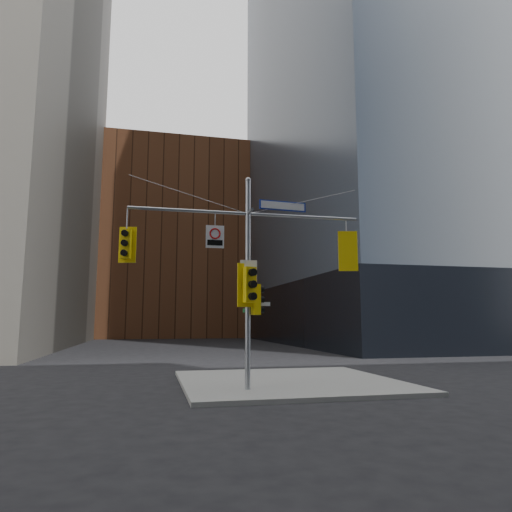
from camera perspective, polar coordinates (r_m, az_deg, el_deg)
name	(u,v)px	position (r m, az deg, el deg)	size (l,w,h in m)	color
ground	(262,405)	(13.55, 0.78, -18.13)	(160.00, 160.00, 0.00)	black
sidewalk_corner	(288,382)	(17.88, 4.08, -15.41)	(8.00, 8.00, 0.15)	gray
podium_ne	(439,315)	(54.71, 21.93, -6.82)	(36.40, 36.40, 6.00)	black
brick_midrise	(174,245)	(71.98, -10.27, 1.37)	(26.00, 20.00, 28.00)	brown
signal_assembly	(248,259)	(15.42, -1.01, -0.43)	(8.00, 0.80, 7.30)	#979A9F
traffic_light_west_arm	(126,244)	(15.19, -15.93, 1.46)	(0.55, 0.51, 1.18)	yellow
traffic_light_east_arm	(347,252)	(16.60, 11.30, 0.52)	(0.67, 0.62, 1.43)	yellow
traffic_light_pole_side	(257,300)	(15.38, 0.15, -5.46)	(0.42, 0.36, 1.03)	yellow
traffic_light_pole_front	(250,285)	(15.07, -0.82, -3.61)	(0.68, 0.64, 1.45)	yellow
street_sign_blade	(283,206)	(16.09, 3.36, 6.27)	(1.72, 0.18, 0.33)	#1128A0
regulatory_sign_arm	(215,236)	(15.33, -5.15, 2.51)	(0.61, 0.06, 0.77)	silver
regulatory_sign_pole	(249,272)	(15.26, -0.93, -1.98)	(0.57, 0.04, 0.75)	silver
street_blade_ew	(261,304)	(15.40, 0.62, -6.02)	(0.66, 0.11, 0.13)	silver
street_blade_ns	(245,310)	(15.74, -1.37, -6.82)	(0.03, 0.68, 0.14)	#145926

